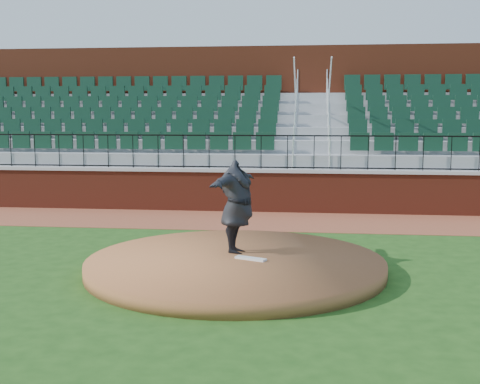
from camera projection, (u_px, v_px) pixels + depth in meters
name	position (u px, v px, depth m)	size (l,w,h in m)	color
ground	(231.00, 269.00, 11.69)	(90.00, 90.00, 0.00)	#1E4714
warning_track	(256.00, 220.00, 17.01)	(34.00, 3.20, 0.01)	brown
field_wall	(261.00, 192.00, 18.51)	(34.00, 0.35, 1.20)	maroon
wall_cap	(261.00, 170.00, 18.43)	(34.00, 0.45, 0.10)	#B7B7B7
wall_railing	(261.00, 152.00, 18.36)	(34.00, 0.05, 1.00)	black
seating_stands	(268.00, 133.00, 20.98)	(34.00, 5.10, 4.60)	gray
concourse_wall	(273.00, 119.00, 23.68)	(34.00, 0.50, 5.50)	maroon
pitchers_mound	(235.00, 265.00, 11.53)	(5.60, 5.60, 0.25)	brown
pitching_rubber	(251.00, 259.00, 11.41)	(0.61, 0.15, 0.04)	silver
pitcher	(237.00, 207.00, 11.89)	(2.24, 0.61, 1.82)	black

